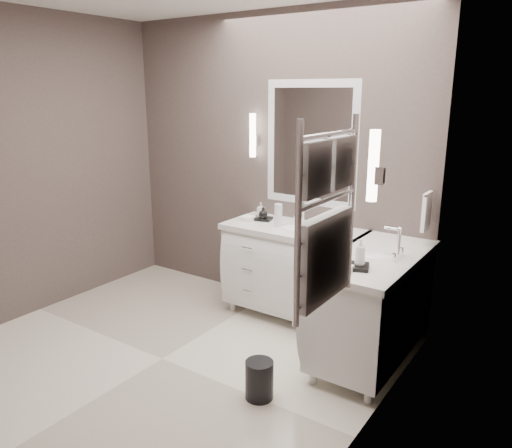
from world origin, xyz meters
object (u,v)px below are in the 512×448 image
Objects in this scene: towel_ladder at (326,227)px; waste_bin at (259,380)px; vanity_right at (373,301)px; vanity_back at (293,266)px.

waste_bin is at bearing 147.70° from towel_ladder.
vanity_right reaches higher than waste_bin.
vanity_back is at bearing 124.10° from towel_ladder.
waste_bin is at bearing -69.66° from vanity_back.
vanity_right is 4.63× the size of waste_bin.
towel_ladder is at bearing -80.16° from vanity_right.
vanity_right is at bearing 99.84° from towel_ladder.
vanity_right is at bearing -20.38° from vanity_back.
vanity_back is at bearing 159.62° from vanity_right.
vanity_right is (0.88, -0.33, 0.00)m from vanity_back.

